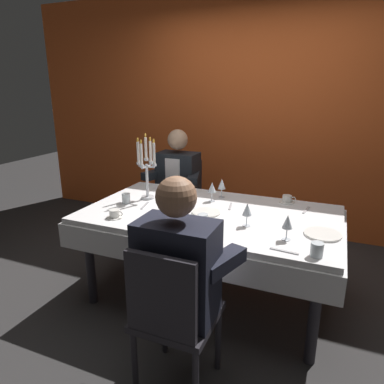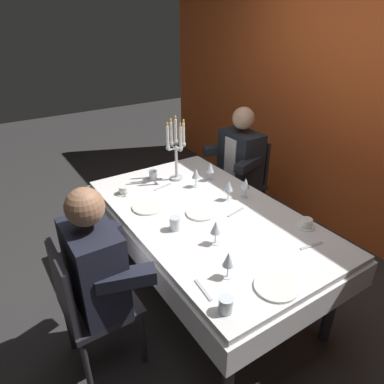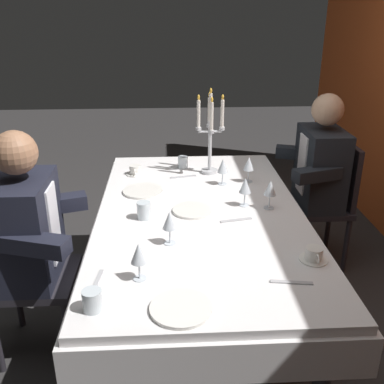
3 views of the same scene
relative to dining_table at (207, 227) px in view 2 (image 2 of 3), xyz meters
The scene contains 24 objects.
ground_plane 0.62m from the dining_table, ahead, with size 12.00×12.00×0.00m, color #2F2D2D.
back_wall 1.81m from the dining_table, 90.00° to the left, with size 6.00×0.12×2.70m, color #E35A25.
dining_table is the anchor object (origin of this frame).
candelabra 0.72m from the dining_table, behind, with size 0.19×0.19×0.56m.
dinner_plate_0 0.13m from the dining_table, 108.00° to the right, with size 0.22×0.22×0.01m, color white.
dinner_plate_1 0.84m from the dining_table, ahead, with size 0.23×0.23×0.01m, color white.
dinner_plate_2 0.46m from the dining_table, 132.60° to the right, with size 0.24×0.24×0.01m, color white.
wine_glass_0 0.44m from the dining_table, 27.25° to the right, with size 0.07×0.07×0.16m.
wine_glass_1 0.49m from the dining_table, 157.52° to the left, with size 0.07×0.07×0.16m.
wine_glass_2 0.59m from the dining_table, 142.40° to the left, with size 0.07×0.07×0.16m.
wine_glass_3 0.35m from the dining_table, 106.65° to the left, with size 0.07×0.07×0.16m.
wine_glass_4 0.72m from the dining_table, 25.67° to the right, with size 0.07×0.07×0.16m.
wine_glass_5 0.44m from the dining_table, 94.76° to the left, with size 0.07×0.07×0.16m.
water_tumbler_0 0.94m from the dining_table, 29.53° to the right, with size 0.07×0.07×0.08m, color silver.
water_tumbler_1 0.73m from the dining_table, behind, with size 0.07×0.07×0.08m, color silver.
water_tumbler_2 0.35m from the dining_table, 79.49° to the right, with size 0.07×0.07×0.09m, color silver.
coffee_cup_0 0.70m from the dining_table, 41.79° to the left, with size 0.13×0.12×0.06m.
coffee_cup_1 0.73m from the dining_table, 147.30° to the right, with size 0.13×0.12×0.06m.
fork_0 0.24m from the dining_table, 58.14° to the left, with size 0.17×0.02×0.01m, color #B7B7BC.
spoon_1 0.55m from the dining_table, behind, with size 0.17×0.02×0.01m, color #B7B7BC.
fork_2 0.79m from the dining_table, 36.57° to the right, with size 0.17×0.02×0.01m, color #B7B7BC.
spoon_3 0.76m from the dining_table, 25.06° to the left, with size 0.17×0.02×0.01m, color #B7B7BC.
seated_diner_0 1.12m from the dining_table, 127.48° to the left, with size 0.63×0.48×1.24m.
seated_diner_1 0.90m from the dining_table, 81.39° to the right, with size 0.63×0.48×1.24m.
Camera 2 is at (1.75, -1.26, 2.05)m, focal length 32.77 mm.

